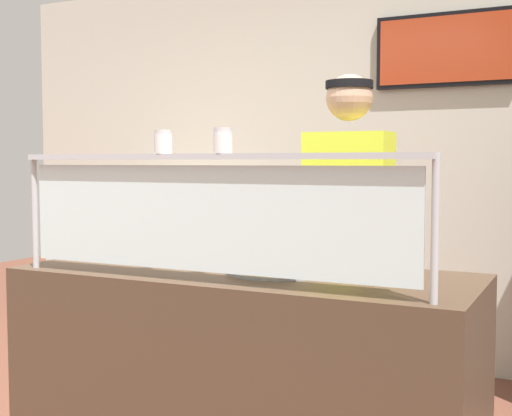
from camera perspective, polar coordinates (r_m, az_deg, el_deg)
shop_rear_unit at (r=4.65m, az=11.70°, el=3.73°), size 6.15×0.13×2.70m
serving_counter at (r=2.73m, az=-0.96°, el=-15.19°), size 1.75×0.70×0.95m
sneeze_guard at (r=2.33m, az=-4.27°, el=0.54°), size 1.58×0.06×0.45m
pizza_tray at (r=2.58m, az=1.89°, el=-5.04°), size 0.41×0.41×0.04m
pizza_server at (r=2.54m, az=2.52°, el=-4.67°), size 0.08×0.28×0.01m
parmesan_shaker at (r=2.42m, az=-7.78°, el=5.38°), size 0.06×0.06×0.08m
pepper_flake_shaker at (r=2.29m, az=-2.81°, el=5.53°), size 0.06×0.06×0.09m
worker_figure at (r=3.13m, az=7.74°, el=-2.78°), size 0.41×0.50×1.76m
prep_shelf at (r=4.89m, az=-7.08°, el=-6.67°), size 0.70×0.55×0.94m
pizza_box_stack at (r=4.83m, az=-7.18°, el=-0.36°), size 0.50×0.50×0.14m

